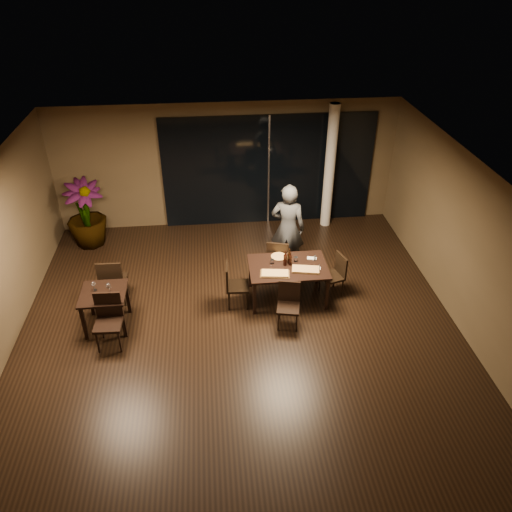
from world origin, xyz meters
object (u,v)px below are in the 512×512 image
at_px(chair_main_far, 278,258).
at_px(diner, 288,228).
at_px(chair_main_near, 289,302).
at_px(chair_main_right, 336,273).
at_px(potted_plant, 86,214).
at_px(chair_side_near, 109,317).
at_px(side_table, 104,298).
at_px(bottle_b, 290,258).
at_px(chair_main_left, 233,283).
at_px(bottle_c, 289,256).
at_px(bottle_a, 285,258).
at_px(main_table, 288,269).
at_px(chair_side_far, 112,279).

relative_size(chair_main_far, diner, 0.49).
bearing_deg(chair_main_near, chair_main_right, 49.55).
bearing_deg(potted_plant, chair_main_right, -25.02).
distance_m(chair_main_far, chair_side_near, 3.54).
height_order(side_table, diner, diner).
distance_m(side_table, diner, 3.90).
height_order(side_table, bottle_b, bottle_b).
bearing_deg(potted_plant, chair_side_near, -74.31).
bearing_deg(diner, chair_side_near, 48.14).
bearing_deg(chair_main_left, chair_main_far, -48.63).
bearing_deg(bottle_b, bottle_c, 103.32).
relative_size(chair_main_left, bottle_c, 2.89).
bearing_deg(bottle_a, potted_plant, 149.67).
relative_size(main_table, chair_side_near, 1.51).
xyz_separation_m(chair_main_right, diner, (-0.81, 1.01, 0.49)).
bearing_deg(potted_plant, bottle_b, -29.72).
height_order(chair_main_far, chair_side_far, chair_side_far).
relative_size(chair_main_near, chair_side_near, 0.87).
relative_size(chair_main_right, bottle_c, 2.73).
bearing_deg(side_table, main_table, 8.37).
distance_m(chair_main_right, bottle_a, 1.10).
bearing_deg(chair_side_near, side_table, 108.81).
bearing_deg(diner, bottle_c, 100.47).
height_order(potted_plant, bottle_a, potted_plant).
relative_size(potted_plant, bottle_c, 4.90).
relative_size(main_table, chair_main_far, 1.58).
bearing_deg(chair_main_left, chair_main_right, -81.58).
relative_size(chair_main_right, potted_plant, 0.56).
height_order(chair_main_near, chair_main_left, chair_main_left).
xyz_separation_m(chair_main_far, diner, (0.26, 0.44, 0.44)).
bearing_deg(chair_main_left, chair_side_far, 86.39).
bearing_deg(chair_main_near, diner, 94.28).
height_order(chair_main_right, bottle_a, bottle_a).
xyz_separation_m(potted_plant, bottle_c, (4.26, -2.38, 0.13)).
bearing_deg(chair_side_far, main_table, 179.86).
relative_size(chair_side_far, bottle_c, 3.18).
distance_m(side_table, bottle_a, 3.40).
relative_size(chair_main_left, potted_plant, 0.59).
relative_size(chair_main_right, bottle_a, 2.80).
bearing_deg(main_table, chair_main_right, 3.42).
height_order(bottle_a, bottle_b, bottle_a).
height_order(main_table, potted_plant, potted_plant).
xyz_separation_m(chair_main_right, chair_side_near, (-4.23, -1.01, 0.07)).
bearing_deg(potted_plant, chair_main_far, -24.19).
xyz_separation_m(chair_main_left, potted_plant, (-3.17, 2.61, 0.27)).
bearing_deg(chair_main_far, chair_main_left, 52.93).
distance_m(main_table, chair_main_near, 0.79).
distance_m(main_table, chair_main_right, 0.99).
distance_m(main_table, bottle_c, 0.26).
bearing_deg(main_table, diner, 81.93).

